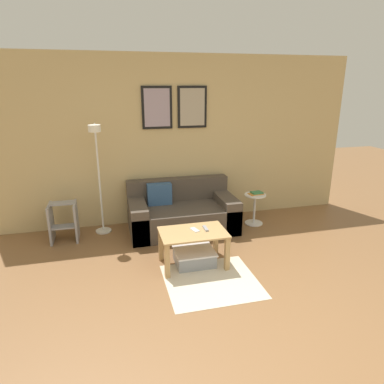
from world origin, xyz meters
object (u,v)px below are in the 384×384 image
(coffee_table, at_px, (193,239))
(side_table, at_px, (255,206))
(cell_phone, at_px, (195,230))
(couch, at_px, (181,213))
(remote_control, at_px, (206,228))
(step_stool, at_px, (64,221))
(storage_bin, at_px, (194,257))
(floor_lamp, at_px, (98,167))
(book_stack, at_px, (256,193))

(coffee_table, relative_size, side_table, 1.63)
(side_table, bearing_deg, cell_phone, -141.59)
(couch, height_order, side_table, couch)
(remote_control, bearing_deg, step_stool, 149.25)
(remote_control, distance_m, step_stool, 2.07)
(couch, relative_size, storage_bin, 3.24)
(couch, relative_size, remote_control, 10.49)
(floor_lamp, bearing_deg, cell_phone, -45.11)
(coffee_table, height_order, step_stool, step_stool)
(floor_lamp, height_order, step_stool, floor_lamp)
(book_stack, bearing_deg, floor_lamp, 177.12)
(floor_lamp, relative_size, book_stack, 6.92)
(step_stool, bearing_deg, book_stack, -2.10)
(floor_lamp, height_order, remote_control, floor_lamp)
(storage_bin, height_order, remote_control, remote_control)
(remote_control, bearing_deg, storage_bin, -173.06)
(coffee_table, distance_m, remote_control, 0.20)
(book_stack, height_order, cell_phone, book_stack)
(storage_bin, height_order, book_stack, book_stack)
(floor_lamp, distance_m, cell_phone, 1.65)
(floor_lamp, bearing_deg, storage_bin, -45.95)
(couch, relative_size, coffee_table, 1.98)
(side_table, relative_size, step_stool, 0.90)
(floor_lamp, xyz_separation_m, cell_phone, (1.09, -1.10, -0.59))
(step_stool, bearing_deg, couch, -1.06)
(couch, distance_m, remote_control, 1.08)
(side_table, height_order, book_stack, book_stack)
(couch, distance_m, cell_phone, 1.07)
(couch, bearing_deg, remote_control, -86.46)
(side_table, bearing_deg, step_stool, 177.74)
(side_table, distance_m, cell_phone, 1.57)
(floor_lamp, height_order, cell_phone, floor_lamp)
(step_stool, bearing_deg, coffee_table, -35.37)
(storage_bin, xyz_separation_m, remote_control, (0.14, 0.01, 0.35))
(storage_bin, height_order, side_table, side_table)
(couch, height_order, storage_bin, couch)
(floor_lamp, distance_m, remote_control, 1.75)
(remote_control, distance_m, cell_phone, 0.13)
(floor_lamp, bearing_deg, coffee_table, -47.02)
(coffee_table, bearing_deg, couch, 84.82)
(couch, xyz_separation_m, cell_phone, (-0.07, -1.05, 0.18))
(couch, xyz_separation_m, remote_control, (0.07, -1.06, 0.19))
(side_table, bearing_deg, remote_control, -138.11)
(step_stool, bearing_deg, floor_lamp, 1.40)
(side_table, bearing_deg, coffee_table, -141.09)
(side_table, xyz_separation_m, cell_phone, (-1.22, -0.97, 0.15))
(couch, distance_m, storage_bin, 1.09)
(storage_bin, xyz_separation_m, step_stool, (-1.61, 1.10, 0.19))
(couch, xyz_separation_m, book_stack, (1.17, -0.07, 0.24))
(couch, bearing_deg, coffee_table, -95.18)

